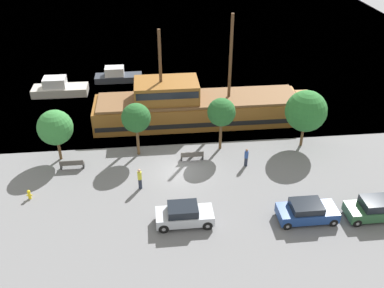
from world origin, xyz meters
TOP-DOWN VIEW (x-y plane):
  - ground_plane at (0.00, 0.00)m, footprint 160.00×160.00m
  - water_surface at (0.00, 44.00)m, footprint 80.00×80.00m
  - pirate_ship at (2.13, 8.20)m, footprint 21.11×4.67m
  - moored_boat_dockside at (-5.82, 18.98)m, footprint 5.43×1.88m
  - moored_boat_outer at (-12.04, 15.89)m, footprint 5.95×2.21m
  - parked_car_curb_front at (-0.19, -6.36)m, footprint 3.92×1.78m
  - parked_car_curb_mid at (13.35, -7.11)m, footprint 4.68×1.80m
  - parked_car_curb_rear at (8.26, -6.85)m, footprint 4.06×1.89m
  - fire_hydrant at (-11.35, -2.50)m, footprint 0.42×0.25m
  - bench_promenade_east at (-8.72, 1.13)m, footprint 1.92×0.45m
  - bench_promenade_west at (1.16, 1.37)m, footprint 1.92×0.45m
  - pedestrian_walking_near at (5.49, 0.08)m, footprint 0.32×0.32m
  - pedestrian_walking_far at (-3.19, -2.10)m, footprint 0.32×0.32m
  - tree_row_east at (-9.90, 2.72)m, footprint 2.90×2.90m
  - tree_row_mideast at (-3.33, 2.77)m, footprint 2.44×2.44m
  - tree_row_midwest at (3.80, 2.97)m, footprint 2.40×2.40m
  - tree_row_west at (11.06, 2.74)m, footprint 3.57×3.57m

SIDE VIEW (x-z plane):
  - ground_plane at x=0.00m, z-range 0.00..0.00m
  - water_surface at x=0.00m, z-range 0.00..0.00m
  - fire_hydrant at x=-11.35m, z-range 0.03..0.79m
  - bench_promenade_east at x=-8.72m, z-range 0.02..0.87m
  - bench_promenade_west at x=1.16m, z-range 0.02..0.87m
  - moored_boat_dockside at x=-5.82m, z-range -0.23..1.49m
  - parked_car_curb_rear at x=8.26m, z-range -0.01..1.43m
  - moored_boat_outer at x=-12.04m, z-range -0.26..1.71m
  - parked_car_curb_front at x=-0.19m, z-range -0.01..1.51m
  - parked_car_curb_mid at x=13.35m, z-range -0.02..1.53m
  - pedestrian_walking_near at x=5.49m, z-range 0.01..1.63m
  - pedestrian_walking_far at x=-3.19m, z-range 0.02..1.81m
  - pirate_ship at x=2.13m, z-range -3.62..6.77m
  - tree_row_east at x=-9.90m, z-range 0.79..5.29m
  - tree_row_west at x=11.06m, z-range 0.81..6.02m
  - tree_row_mideast at x=-3.33m, z-range 1.14..5.91m
  - tree_row_midwest at x=3.80m, z-range 1.17..5.95m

